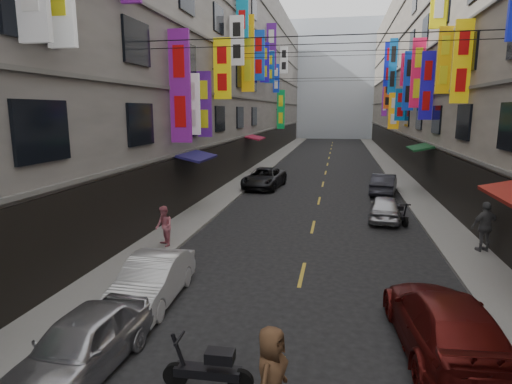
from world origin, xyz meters
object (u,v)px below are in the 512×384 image
at_px(car_right_near, 444,323).
at_px(pedestrian_crossing, 271,376).
at_px(car_right_mid, 385,208).
at_px(pedestrian_lfar, 164,226).
at_px(car_left_near, 81,344).
at_px(car_right_far, 384,184).
at_px(scooter_far_right, 400,215).
at_px(pedestrian_rfar, 485,227).
at_px(scooter_crossing, 209,370).
at_px(car_left_far, 264,178).
at_px(car_left_mid, 152,280).

relative_size(car_right_near, pedestrian_crossing, 2.74).
distance_m(car_right_mid, pedestrian_lfar, 10.91).
height_order(car_left_near, car_right_far, car_right_far).
relative_size(scooter_far_right, pedestrian_lfar, 1.11).
bearing_deg(pedestrian_rfar, scooter_crossing, 32.83).
relative_size(car_left_far, car_right_mid, 1.34).
relative_size(car_right_far, pedestrian_crossing, 2.31).
bearing_deg(scooter_far_right, pedestrian_lfar, 16.50).
relative_size(car_left_far, car_right_near, 1.02).
xyz_separation_m(car_left_far, pedestrian_rfar, (10.56, -12.30, 0.38)).
xyz_separation_m(car_left_far, car_right_near, (7.50, -19.72, 0.02)).
distance_m(car_right_near, car_right_far, 18.88).
xyz_separation_m(car_left_far, car_right_far, (8.00, -0.84, -0.01)).
bearing_deg(car_right_far, car_left_near, 79.15).
bearing_deg(car_right_mid, car_left_mid, 61.57).
height_order(scooter_crossing, car_left_far, car_left_far).
distance_m(scooter_far_right, car_right_near, 11.47).
distance_m(car_left_mid, car_right_far, 19.40).
bearing_deg(car_right_near, car_right_far, -96.04).
bearing_deg(pedestrian_lfar, car_left_near, -31.06).
bearing_deg(car_right_near, pedestrian_lfar, -36.82).
distance_m(car_right_near, pedestrian_crossing, 4.52).
bearing_deg(pedestrian_rfar, car_left_near, 24.20).
bearing_deg(car_left_mid, car_left_far, 87.23).
distance_m(scooter_crossing, scooter_far_right, 14.72).
bearing_deg(car_right_far, pedestrian_lfar, 63.90).
xyz_separation_m(car_right_near, car_right_far, (0.50, 18.87, -0.03)).
distance_m(car_left_far, car_right_near, 21.09).
relative_size(pedestrian_rfar, pedestrian_crossing, 1.07).
bearing_deg(car_right_near, scooter_crossing, 21.14).
bearing_deg(pedestrian_crossing, pedestrian_rfar, -19.27).
relative_size(scooter_far_right, car_right_mid, 0.47).
height_order(car_right_mid, car_right_far, car_right_far).
xyz_separation_m(car_left_far, pedestrian_lfar, (-1.54, -14.00, 0.22)).
height_order(car_right_near, pedestrian_rfar, pedestrian_rfar).
xyz_separation_m(scooter_far_right, car_right_far, (-0.04, 7.42, 0.24)).
relative_size(car_left_far, pedestrian_crossing, 2.80).
distance_m(car_right_far, pedestrian_rfar, 11.75).
bearing_deg(pedestrian_crossing, pedestrian_lfar, 45.90).
height_order(car_left_far, car_right_far, car_left_far).
bearing_deg(car_right_far, pedestrian_crossing, 89.59).
xyz_separation_m(car_left_near, car_left_mid, (-0.02, 3.45, -0.00)).
bearing_deg(car_right_mid, car_left_far, -40.27).
distance_m(car_left_far, pedestrian_rfar, 16.22).
bearing_deg(car_left_far, scooter_crossing, -77.42).
bearing_deg(pedestrian_lfar, car_right_near, 15.55).
relative_size(scooter_crossing, car_right_far, 0.44).
xyz_separation_m(scooter_crossing, pedestrian_crossing, (1.31, -0.63, 0.45)).
bearing_deg(car_left_near, car_right_mid, 65.48).
distance_m(car_left_near, pedestrian_lfar, 8.12).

